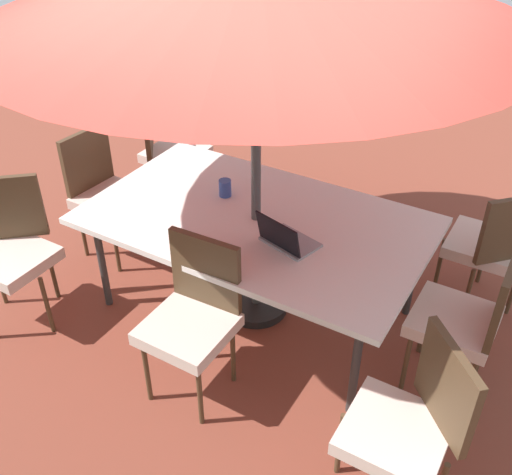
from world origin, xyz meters
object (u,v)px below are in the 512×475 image
(chair_north, at_px, (193,314))
(cup, at_px, (225,188))
(dining_table, at_px, (256,224))
(chair_southeast, at_px, (168,148))
(chair_northwest, at_px, (409,422))
(chair_east, at_px, (105,189))
(chair_northeast, at_px, (12,246))
(laptop, at_px, (286,239))
(chair_west, at_px, (467,316))
(chair_southwest, at_px, (492,243))

(chair_north, relative_size, cup, 8.46)
(dining_table, distance_m, chair_southeast, 1.60)
(chair_northwest, bearing_deg, cup, -164.62)
(chair_east, distance_m, chair_northeast, 0.86)
(cup, bearing_deg, chair_southeast, -33.70)
(laptop, bearing_deg, chair_west, -155.87)
(chair_north, distance_m, laptop, 0.69)
(chair_northeast, height_order, cup, chair_northeast)
(chair_northeast, bearing_deg, dining_table, -9.57)
(cup, bearing_deg, laptop, 153.98)
(cup, bearing_deg, chair_northeast, 43.03)
(chair_east, bearing_deg, dining_table, -87.22)
(chair_southwest, bearing_deg, chair_northeast, -14.67)
(chair_east, distance_m, chair_west, 2.70)
(laptop, bearing_deg, chair_north, 81.06)
(chair_northeast, distance_m, cup, 1.43)
(chair_southwest, bearing_deg, chair_northwest, 44.05)
(chair_north, xyz_separation_m, laptop, (-0.26, -0.59, 0.25))
(chair_northeast, bearing_deg, chair_west, -24.13)
(chair_southwest, distance_m, chair_northeast, 3.12)
(chair_northwest, bearing_deg, chair_northeast, -134.11)
(chair_northwest, bearing_deg, laptop, -167.48)
(chair_southeast, xyz_separation_m, laptop, (-1.66, 1.00, 0.25))
(chair_southeast, distance_m, chair_northwest, 3.16)
(laptop, relative_size, cup, 3.22)
(chair_west, relative_size, chair_northeast, 1.00)
(dining_table, bearing_deg, chair_southwest, -148.84)
(chair_southeast, distance_m, chair_west, 2.84)
(chair_southeast, distance_m, chair_northeast, 1.65)
(chair_southeast, height_order, chair_southwest, same)
(chair_west, bearing_deg, chair_east, -91.74)
(chair_northeast, relative_size, laptop, 2.63)
(chair_east, bearing_deg, chair_northwest, -104.31)
(cup, bearing_deg, dining_table, 157.23)
(chair_southwest, bearing_deg, chair_southeast, -46.64)
(chair_southwest, xyz_separation_m, laptop, (1.01, 0.97, 0.25))
(chair_southwest, xyz_separation_m, chair_northeast, (2.67, 1.63, 0.00))
(dining_table, bearing_deg, chair_east, -1.31)
(dining_table, height_order, chair_southwest, chair_southwest)
(dining_table, distance_m, chair_southwest, 1.55)
(chair_west, bearing_deg, dining_table, -91.08)
(chair_west, relative_size, chair_northwest, 1.00)
(dining_table, distance_m, chair_northwest, 1.58)
(dining_table, height_order, chair_southeast, chair_southeast)
(chair_east, bearing_deg, chair_southeast, 5.43)
(chair_southeast, bearing_deg, chair_northwest, -159.48)
(dining_table, bearing_deg, cup, -22.77)
(chair_east, distance_m, chair_northwest, 2.80)
(chair_southeast, xyz_separation_m, chair_west, (-2.72, 0.83, 0.00))
(cup, bearing_deg, chair_west, 175.47)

